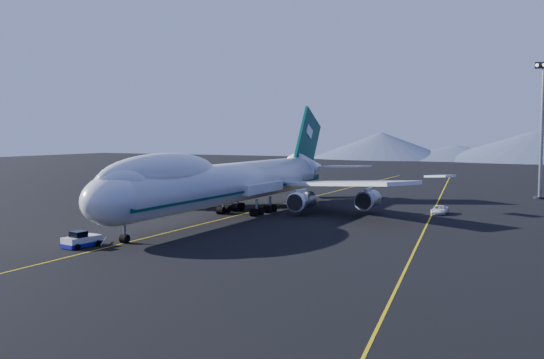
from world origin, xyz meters
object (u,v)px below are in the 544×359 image
at_px(pushback_tug, 82,242).
at_px(floodlight_mast, 542,130).
at_px(boeing_747, 231,182).
at_px(service_van, 440,210).

xyz_separation_m(pushback_tug, floodlight_mast, (47.21, 83.56, 13.77)).
bearing_deg(boeing_747, floodlight_mast, 50.04).
height_order(boeing_747, pushback_tug, boeing_747).
height_order(boeing_747, service_van, boeing_747).
bearing_deg(service_van, floodlight_mast, 66.51).
bearing_deg(boeing_747, pushback_tug, -95.56).
relative_size(boeing_747, pushback_tug, 14.80).
bearing_deg(service_van, boeing_747, -148.81).
bearing_deg(floodlight_mast, boeing_747, -129.96).
distance_m(pushback_tug, service_van, 59.53).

